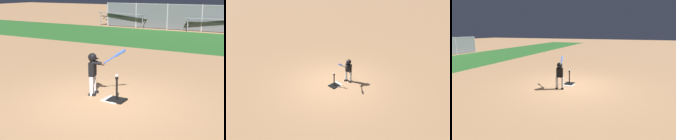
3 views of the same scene
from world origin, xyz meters
TOP-DOWN VIEW (x-y plane):
  - ground_plane at (0.00, 0.00)m, footprint 90.00×90.00m
  - home_plate at (0.08, 0.15)m, footprint 0.47×0.47m
  - batting_tee at (0.19, 0.15)m, footprint 0.43×0.38m
  - batter_child at (-0.56, 0.30)m, footprint 0.96×0.42m
  - baseball at (0.19, 0.15)m, footprint 0.07×0.07m

SIDE VIEW (x-z plane):
  - ground_plane at x=0.00m, z-range 0.00..0.00m
  - home_plate at x=0.08m, z-range 0.00..0.02m
  - batting_tee at x=0.19m, z-range -0.22..0.38m
  - baseball at x=0.19m, z-range 0.60..0.68m
  - batter_child at x=-0.56m, z-range 0.08..1.32m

